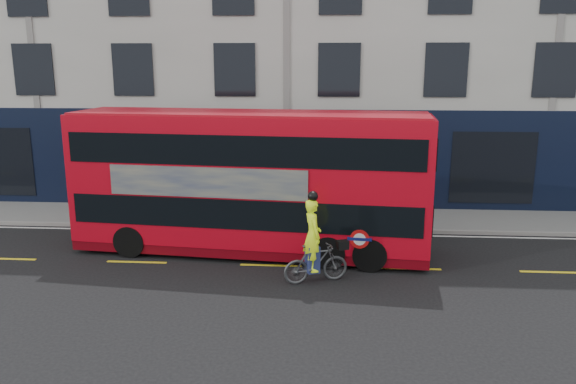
{
  "coord_description": "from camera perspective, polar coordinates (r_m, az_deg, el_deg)",
  "views": [
    {
      "loc": [
        1.56,
        -13.89,
        5.79
      ],
      "look_at": [
        0.44,
        2.41,
        2.0
      ],
      "focal_mm": 35.0,
      "sensor_mm": 36.0,
      "label": 1
    }
  ],
  "objects": [
    {
      "name": "road_edge_line",
      "position": [
        19.53,
        -0.82,
        -4.17
      ],
      "size": [
        58.0,
        0.1,
        0.01
      ],
      "primitive_type": "cube",
      "color": "silver",
      "rests_on": "ground"
    },
    {
      "name": "cyclist",
      "position": [
        15.02,
        2.74,
        -6.09
      ],
      "size": [
        1.85,
        1.08,
        2.53
      ],
      "rotation": [
        0.0,
        0.0,
        0.35
      ],
      "color": "#46484B",
      "rests_on": "ground"
    },
    {
      "name": "bus",
      "position": [
        17.13,
        -3.74,
        1.03
      ],
      "size": [
        10.96,
        3.49,
        4.35
      ],
      "rotation": [
        0.0,
        0.0,
        -0.1
      ],
      "color": "#B80716",
      "rests_on": "ground"
    },
    {
      "name": "ground",
      "position": [
        15.13,
        -2.32,
        -9.45
      ],
      "size": [
        120.0,
        120.0,
        0.0
      ],
      "primitive_type": "plane",
      "color": "black",
      "rests_on": "ground"
    },
    {
      "name": "pavement",
      "position": [
        21.24,
        -0.42,
        -2.59
      ],
      "size": [
        60.0,
        3.0,
        0.12
      ],
      "primitive_type": "cube",
      "color": "slate",
      "rests_on": "ground"
    },
    {
      "name": "lane_dashes",
      "position": [
        16.52,
        -1.75,
        -7.45
      ],
      "size": [
        58.0,
        0.12,
        0.01
      ],
      "primitive_type": null,
      "color": "yellow",
      "rests_on": "ground"
    },
    {
      "name": "building_terrace",
      "position": [
        26.94,
        0.64,
        16.68
      ],
      "size": [
        50.0,
        10.07,
        15.0
      ],
      "color": "beige",
      "rests_on": "ground"
    },
    {
      "name": "kerb",
      "position": [
        19.8,
        -0.75,
        -3.74
      ],
      "size": [
        60.0,
        0.12,
        0.13
      ],
      "primitive_type": "cube",
      "color": "gray",
      "rests_on": "ground"
    }
  ]
}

